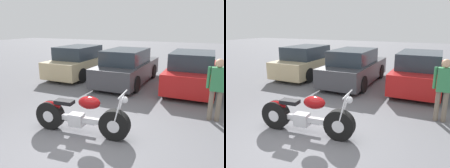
% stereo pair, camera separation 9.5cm
% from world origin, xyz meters
% --- Properties ---
extents(ground_plane, '(60.00, 60.00, 0.00)m').
position_xyz_m(ground_plane, '(0.00, 0.00, 0.00)').
color(ground_plane, slate).
extents(motorcycle, '(2.36, 0.62, 1.09)m').
position_xyz_m(motorcycle, '(-0.18, 0.44, 0.44)').
color(motorcycle, black).
rests_on(motorcycle, ground_plane).
extents(parked_car_champagne, '(1.79, 4.20, 1.49)m').
position_xyz_m(parked_car_champagne, '(-3.46, 5.68, 0.69)').
color(parked_car_champagne, '#C6B284').
rests_on(parked_car_champagne, ground_plane).
extents(parked_car_dark_grey, '(1.79, 4.20, 1.49)m').
position_xyz_m(parked_car_dark_grey, '(-0.82, 5.26, 0.69)').
color(parked_car_dark_grey, '#3D3D42').
rests_on(parked_car_dark_grey, ground_plane).
extents(parked_car_red, '(1.79, 4.20, 1.49)m').
position_xyz_m(parked_car_red, '(1.81, 5.52, 0.69)').
color(parked_car_red, red).
rests_on(parked_car_red, ground_plane).
extents(person_standing, '(0.52, 0.22, 1.66)m').
position_xyz_m(person_standing, '(2.66, 2.53, 0.98)').
color(person_standing, '#726656').
rests_on(person_standing, ground_plane).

